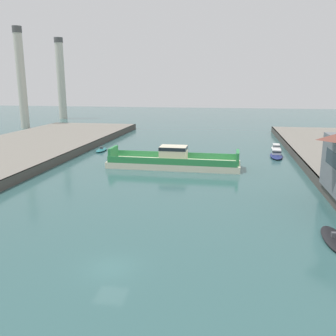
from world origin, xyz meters
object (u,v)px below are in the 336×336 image
object	(u,v)px
chain_ferry	(173,161)
moored_boat_near_left	(335,239)
smokestack_distant_b	(21,75)
smokestack_distant_a	(61,76)
moored_boat_mid_left	(276,148)
moored_boat_near_right	(101,150)
moored_boat_mid_right	(276,154)

from	to	relation	value
chain_ferry	moored_boat_near_left	size ratio (longest dim) A/B	3.44
smokestack_distant_b	chain_ferry	bearing A→B (deg)	-40.24
smokestack_distant_a	chain_ferry	bearing A→B (deg)	-53.84
chain_ferry	smokestack_distant_a	xyz separation A→B (m)	(-60.28, 82.47, 16.20)
moored_boat_mid_left	smokestack_distant_a	world-z (taller)	smokestack_distant_a
moored_boat_near_left	smokestack_distant_b	size ratio (longest dim) A/B	0.21
chain_ferry	smokestack_distant_a	world-z (taller)	smokestack_distant_a
chain_ferry	moored_boat_mid_left	bearing A→B (deg)	47.25
moored_boat_mid_left	smokestack_distant_b	xyz separation A→B (m)	(-77.68, 27.00, 16.64)
smokestack_distant_a	moored_boat_near_left	bearing A→B (deg)	-54.05
chain_ferry	moored_boat_near_right	bearing A→B (deg)	144.41
chain_ferry	moored_boat_mid_left	size ratio (longest dim) A/B	3.17
moored_boat_near_left	moored_boat_mid_right	bearing A→B (deg)	91.03
moored_boat_mid_left	smokestack_distant_a	size ratio (longest dim) A/B	0.23
moored_boat_mid_right	smokestack_distant_a	distance (m)	106.91
moored_boat_near_right	moored_boat_mid_left	bearing A→B (deg)	12.92
smokestack_distant_a	smokestack_distant_b	bearing A→B (deg)	-85.44
chain_ferry	moored_boat_near_left	distance (m)	34.30
moored_boat_near_left	smokestack_distant_a	xyz separation A→B (m)	(-80.10, 110.45, 17.12)
chain_ferry	moored_boat_mid_left	world-z (taller)	chain_ferry
moored_boat_near_left	moored_boat_near_right	size ratio (longest dim) A/B	1.27
chain_ferry	smokestack_distant_a	size ratio (longest dim) A/B	0.71
moored_boat_near_left	chain_ferry	bearing A→B (deg)	125.31
smokestack_distant_a	smokestack_distant_b	size ratio (longest dim) A/B	1.02
moored_boat_near_right	smokestack_distant_a	distance (m)	83.07
moored_boat_near_right	moored_boat_mid_right	world-z (taller)	moored_boat_mid_right
chain_ferry	moored_boat_near_right	xyz separation A→B (m)	(-18.12, 12.97, -0.88)
moored_boat_near_left	moored_boat_mid_right	world-z (taller)	moored_boat_mid_right
moored_boat_near_right	smokestack_distant_a	world-z (taller)	smokestack_distant_a
moored_boat_near_right	moored_boat_mid_right	bearing A→B (deg)	-0.19
chain_ferry	moored_boat_near_right	world-z (taller)	chain_ferry
moored_boat_mid_left	smokestack_distant_a	distance (m)	102.15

